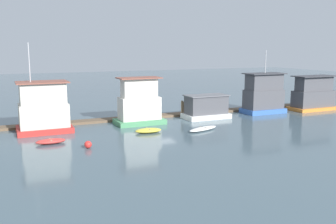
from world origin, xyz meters
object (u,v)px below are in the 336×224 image
object	(u,v)px
houseboat_blue	(264,95)
dinghy_red	(51,141)
dinghy_white	(203,129)
houseboat_red	(44,109)
houseboat_green	(139,104)
mooring_post_far_right	(182,109)
buoy_red	(88,145)
houseboat_white	(206,107)
dinghy_yellow	(148,130)
houseboat_orange	(313,95)
mooring_post_centre	(184,109)

from	to	relation	value
houseboat_blue	dinghy_red	bearing A→B (deg)	-168.92
dinghy_white	houseboat_red	bearing A→B (deg)	158.17
houseboat_green	dinghy_white	world-z (taller)	houseboat_green
mooring_post_far_right	buoy_red	size ratio (longest dim) A/B	3.19
houseboat_white	dinghy_yellow	xyz separation A→B (m)	(-9.95, -4.88, -1.20)
houseboat_orange	houseboat_blue	bearing A→B (deg)	174.87
dinghy_yellow	mooring_post_centre	world-z (taller)	mooring_post_centre
houseboat_red	dinghy_white	distance (m)	17.61
houseboat_blue	houseboat_orange	size ratio (longest dim) A/B	1.22
dinghy_yellow	mooring_post_centre	xyz separation A→B (m)	(7.67, 6.89, 0.78)
houseboat_white	houseboat_blue	world-z (taller)	houseboat_blue
dinghy_red	dinghy_yellow	xyz separation A→B (m)	(10.28, 0.68, -0.01)
dinghy_red	buoy_red	size ratio (longest dim) A/B	4.13
houseboat_orange	dinghy_white	distance (m)	22.69
houseboat_blue	houseboat_orange	distance (m)	8.53
houseboat_white	mooring_post_far_right	world-z (taller)	houseboat_white
houseboat_green	mooring_post_far_right	world-z (taller)	houseboat_green
houseboat_white	mooring_post_centre	size ratio (longest dim) A/B	2.90
dinghy_yellow	mooring_post_far_right	xyz separation A→B (m)	(7.43, 6.89, 0.85)
houseboat_white	dinghy_red	world-z (taller)	houseboat_white
houseboat_green	houseboat_blue	distance (m)	18.57
houseboat_green	dinghy_white	bearing A→B (deg)	-50.76
dinghy_red	mooring_post_far_right	world-z (taller)	mooring_post_far_right
houseboat_blue	mooring_post_far_right	distance (m)	12.11
dinghy_red	buoy_red	xyz separation A→B (m)	(2.95, -3.04, 0.09)
houseboat_blue	mooring_post_centre	size ratio (longest dim) A/B	4.30
houseboat_green	buoy_red	world-z (taller)	houseboat_green
dinghy_white	houseboat_white	bearing A→B (deg)	57.81
houseboat_white	dinghy_yellow	bearing A→B (deg)	-153.88
dinghy_yellow	houseboat_orange	bearing A→B (deg)	8.91
houseboat_white	houseboat_orange	world-z (taller)	houseboat_orange
houseboat_white	mooring_post_centre	xyz separation A→B (m)	(-2.28, 2.01, -0.42)
houseboat_red	dinghy_yellow	world-z (taller)	houseboat_red
buoy_red	dinghy_red	bearing A→B (deg)	134.06
mooring_post_centre	houseboat_white	bearing A→B (deg)	-41.38
houseboat_red	mooring_post_far_right	bearing A→B (deg)	6.02
mooring_post_far_right	houseboat_red	bearing A→B (deg)	-173.98
houseboat_green	houseboat_white	bearing A→B (deg)	-0.25
dinghy_red	mooring_post_far_right	distance (m)	19.28
dinghy_white	mooring_post_centre	size ratio (longest dim) A/B	2.12
mooring_post_far_right	mooring_post_centre	world-z (taller)	mooring_post_far_right
dinghy_yellow	mooring_post_centre	size ratio (longest dim) A/B	1.46
dinghy_yellow	mooring_post_far_right	world-z (taller)	mooring_post_far_right
houseboat_red	dinghy_red	bearing A→B (deg)	-90.44
houseboat_red	houseboat_white	distance (m)	20.22
houseboat_green	mooring_post_centre	xyz separation A→B (m)	(6.92, 1.97, -1.36)
houseboat_white	houseboat_blue	xyz separation A→B (m)	(9.36, 0.24, 1.14)
mooring_post_far_right	houseboat_white	bearing A→B (deg)	-38.50
houseboat_green	buoy_red	xyz separation A→B (m)	(-8.08, -8.64, -2.04)
mooring_post_far_right	buoy_red	distance (m)	18.20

